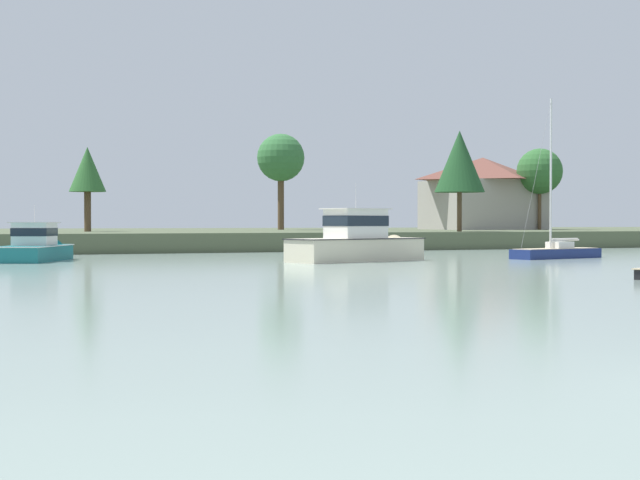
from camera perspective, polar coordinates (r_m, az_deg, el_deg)
The scene contains 9 objects.
far_shore_bank at distance 96.86m, azimuth -15.17°, elevation 0.12°, with size 195.46×54.21×1.46m, color #4C563D.
sailboat_navy at distance 62.52m, azimuth 13.76°, elevation -0.86°, with size 7.02×3.39×10.40m.
cruiser_teal at distance 59.72m, azimuth -16.23°, elevation -0.71°, with size 5.46×8.45×4.22m.
cruiser_cream at distance 56.82m, azimuth 2.70°, elevation -0.52°, with size 10.13×5.50×5.48m.
shore_tree_center_left at distance 83.69m, azimuth 8.23°, elevation 4.59°, with size 4.32×4.32×8.65m.
shore_tree_far_right at distance 84.48m, azimuth -13.55°, elevation 4.00°, with size 3.11×3.11×7.20m.
shore_tree_right_mid at distance 103.55m, azimuth 12.82°, elevation 3.96°, with size 4.77×4.77×8.48m.
shore_tree_inland_b at distance 101.30m, azimuth -2.33°, elevation 4.82°, with size 4.97×4.97×10.03m.
cottage_behind_trees at distance 105.66m, azimuth 9.57°, elevation 2.79°, with size 11.70×10.26×7.75m.
Camera 1 is at (-10.95, -9.36, 2.32)m, focal length 54.28 mm.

